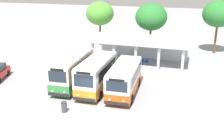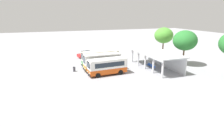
{
  "view_description": "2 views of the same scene",
  "coord_description": "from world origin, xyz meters",
  "views": [
    {
      "loc": [
        8.15,
        -19.43,
        10.84
      ],
      "look_at": [
        -0.47,
        7.0,
        1.97
      ],
      "focal_mm": 42.0,
      "sensor_mm": 36.0,
      "label": 1
    },
    {
      "loc": [
        32.16,
        -6.11,
        10.64
      ],
      "look_at": [
        1.69,
        4.82,
        2.03
      ],
      "focal_mm": 29.57,
      "sensor_mm": 36.0,
      "label": 2
    }
  ],
  "objects": [
    {
      "name": "waiting_chair_end_by_column",
      "position": [
        -0.04,
        13.44,
        0.52
      ],
      "size": [
        0.45,
        0.45,
        0.86
      ],
      "color": "slate",
      "rests_on": "ground"
    },
    {
      "name": "city_bus_second_in_row",
      "position": [
        -1.03,
        3.74,
        1.81
      ],
      "size": [
        2.54,
        7.23,
        3.27
      ],
      "color": "black",
      "rests_on": "ground"
    },
    {
      "name": "waiting_chair_fourth_seat",
      "position": [
        1.71,
        13.36,
        0.52
      ],
      "size": [
        0.45,
        0.45,
        0.86
      ],
      "color": "slate",
      "rests_on": "ground"
    },
    {
      "name": "city_bus_nearest_orange",
      "position": [
        -3.94,
        4.22,
        1.78
      ],
      "size": [
        2.8,
        7.85,
        3.22
      ],
      "color": "black",
      "rests_on": "ground"
    },
    {
      "name": "roadside_tree_behind_canopy",
      "position": [
        1.29,
        21.12,
        5.32
      ],
      "size": [
        4.93,
        4.93,
        7.43
      ],
      "color": "brown",
      "rests_on": "ground"
    },
    {
      "name": "city_bus_middle_cream",
      "position": [
        1.87,
        3.82,
        1.64
      ],
      "size": [
        2.78,
        7.2,
        2.95
      ],
      "color": "black",
      "rests_on": "ground"
    },
    {
      "name": "litter_bin_apron",
      "position": [
        -1.99,
        -1.54,
        0.46
      ],
      "size": [
        0.49,
        0.49,
        0.9
      ],
      "color": "#3F3F47",
      "rests_on": "ground"
    },
    {
      "name": "ground_plane",
      "position": [
        0.0,
        0.0,
        0.0
      ],
      "size": [
        180.0,
        180.0,
        0.0
      ],
      "primitive_type": "plane",
      "color": "#939399"
    },
    {
      "name": "roadside_tree_west_of_canopy",
      "position": [
        -7.52,
        22.06,
        5.41
      ],
      "size": [
        4.66,
        4.66,
        7.41
      ],
      "color": "brown",
      "rests_on": "ground"
    },
    {
      "name": "terminal_canopy",
      "position": [
        1.04,
        14.8,
        2.6
      ],
      "size": [
        13.04,
        5.45,
        3.4
      ],
      "color": "silver",
      "rests_on": "ground"
    },
    {
      "name": "waiting_chair_middle_seat",
      "position": [
        1.13,
        13.41,
        0.52
      ],
      "size": [
        0.45,
        0.45,
        0.86
      ],
      "color": "slate",
      "rests_on": "ground"
    },
    {
      "name": "waiting_chair_fifth_seat",
      "position": [
        2.3,
        13.37,
        0.52
      ],
      "size": [
        0.45,
        0.45,
        0.86
      ],
      "color": "slate",
      "rests_on": "ground"
    },
    {
      "name": "waiting_chair_second_from_end",
      "position": [
        0.54,
        13.38,
        0.52
      ],
      "size": [
        0.45,
        0.45,
        0.86
      ],
      "color": "slate",
      "rests_on": "ground"
    },
    {
      "name": "roadside_tree_east_of_canopy",
      "position": [
        11.03,
        22.53,
        5.98
      ],
      "size": [
        4.64,
        4.64,
        7.97
      ],
      "color": "brown",
      "rests_on": "ground"
    }
  ]
}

